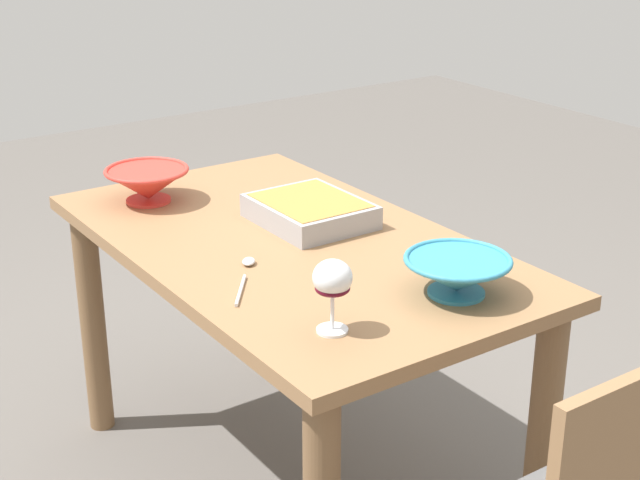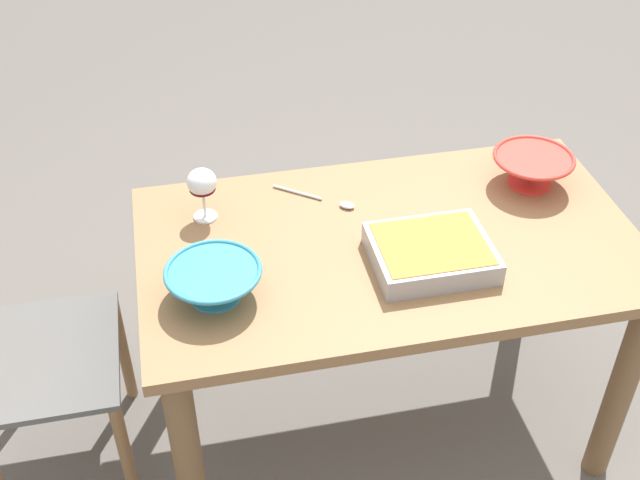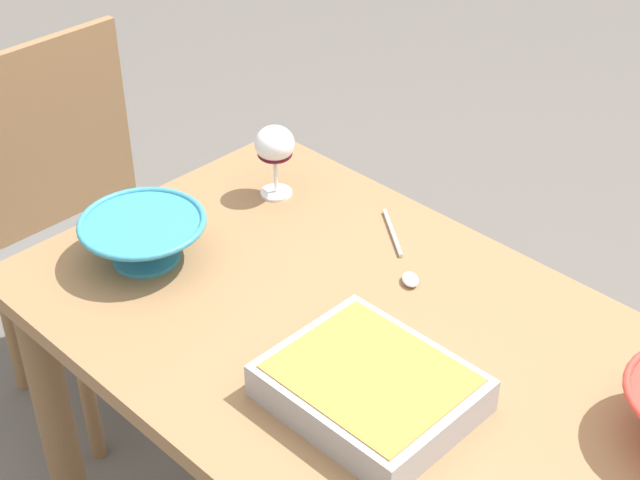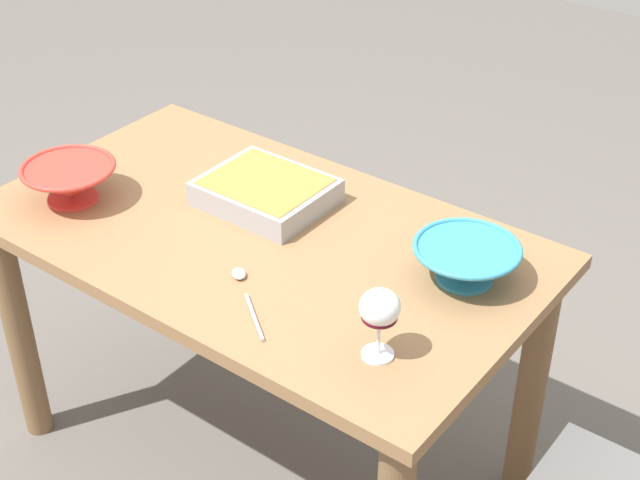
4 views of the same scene
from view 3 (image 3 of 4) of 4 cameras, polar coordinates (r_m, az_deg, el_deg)
dining_table at (r=1.70m, az=3.53°, el=-9.59°), size 1.33×0.76×0.74m
chair at (r=2.43m, az=-13.88°, el=1.62°), size 0.38×0.45×0.92m
wine_glass at (r=1.93m, az=-2.70°, el=5.47°), size 0.08×0.08×0.16m
casserole_dish at (r=1.49m, az=3.02°, el=-8.64°), size 0.30×0.25×0.06m
mixing_bowl at (r=1.80m, az=-10.40°, el=0.17°), size 0.24×0.24×0.09m
serving_spoon at (r=1.79m, az=4.99°, el=-1.32°), size 0.21×0.17×0.01m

